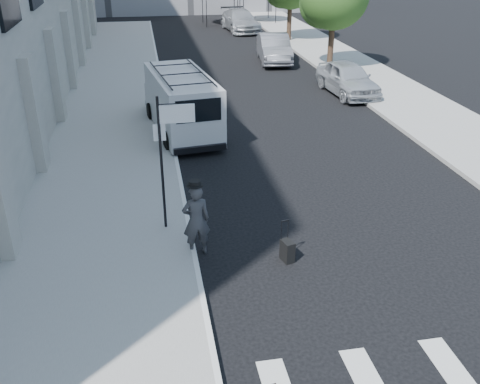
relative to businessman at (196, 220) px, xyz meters
name	(u,v)px	position (x,y,z in m)	size (l,w,h in m)	color
ground	(294,293)	(1.90, -2.00, -0.92)	(120.00, 120.00, 0.00)	black
sidewalk_left	(116,98)	(-2.35, 14.00, -0.84)	(4.50, 48.00, 0.15)	gray
sidewalk_right	(352,68)	(10.90, 18.00, -0.84)	(4.00, 56.00, 0.15)	gray
sign_pole	(169,136)	(-0.46, 1.20, 1.73)	(1.03, 0.07, 3.50)	black
businessman	(196,220)	(0.00, 0.00, 0.00)	(0.67, 0.44, 1.84)	#353537
suitcase	(287,251)	(2.08, -0.71, -0.65)	(0.32, 0.41, 1.02)	black
cargo_van	(181,102)	(0.37, 9.09, 0.26)	(2.75, 6.24, 2.28)	silver
parked_car_a	(348,78)	(8.70, 13.05, -0.14)	(1.84, 4.56, 1.55)	#A7ABB0
parked_car_b	(274,48)	(6.90, 20.72, -0.11)	(1.72, 4.93, 1.62)	slate
parked_car_c	(240,21)	(6.90, 32.21, -0.10)	(2.29, 5.62, 1.63)	#979A9E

